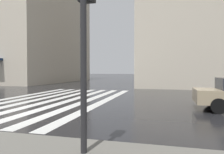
% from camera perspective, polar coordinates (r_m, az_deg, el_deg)
% --- Properties ---
extents(ground_plane, '(220.00, 220.00, 0.00)m').
position_cam_1_polar(ground_plane, '(9.58, -22.57, -8.72)').
color(ground_plane, black).
extents(zebra_crossing, '(13.00, 6.50, 0.01)m').
position_cam_1_polar(zebra_crossing, '(13.29, -14.57, -5.76)').
color(zebra_crossing, silver).
rests_on(zebra_crossing, ground_plane).
extents(haussmann_block_mid, '(20.47, 20.55, 24.24)m').
position_cam_1_polar(haussmann_block_mid, '(40.08, -25.79, 16.17)').
color(haussmann_block_mid, beige).
rests_on(haussmann_block_mid, ground_plane).
extents(traffic_signal_post, '(0.44, 0.30, 3.74)m').
position_cam_1_polar(traffic_signal_post, '(4.29, -7.09, 17.01)').
color(traffic_signal_post, '#232326').
rests_on(traffic_signal_post, sidewalk_pavement).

